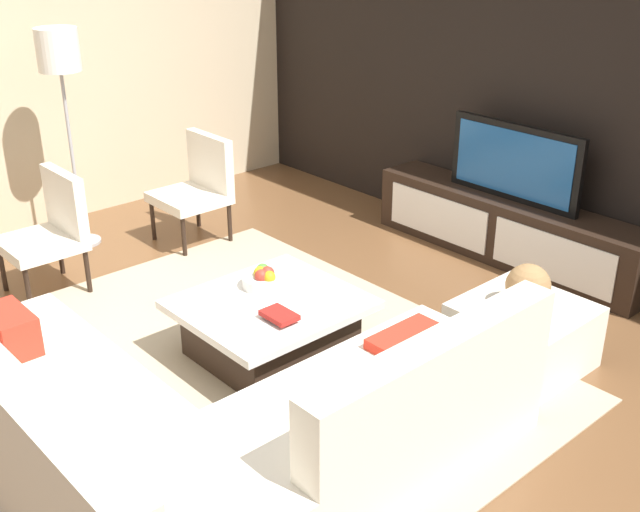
{
  "coord_description": "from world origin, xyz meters",
  "views": [
    {
      "loc": [
        3.22,
        -2.48,
        2.58
      ],
      "look_at": [
        -0.09,
        0.5,
        0.56
      ],
      "focal_mm": 43.76,
      "sensor_mm": 36.0,
      "label": 1
    }
  ],
  "objects_px": {
    "coffee_table": "(271,327)",
    "decorative_ball": "(528,286)",
    "accent_chair_near": "(52,226)",
    "accent_chair_far": "(199,183)",
    "media_console": "(507,229)",
    "fruit_bowl": "(264,278)",
    "television": "(515,163)",
    "ottoman": "(522,335)",
    "book_stack": "(279,316)",
    "sectional_couch": "(198,426)",
    "floor_lamp": "(60,64)"
  },
  "relations": [
    {
      "from": "floor_lamp",
      "to": "ottoman",
      "type": "height_order",
      "value": "floor_lamp"
    },
    {
      "from": "coffee_table",
      "to": "accent_chair_far",
      "type": "bearing_deg",
      "value": 158.32
    },
    {
      "from": "accent_chair_near",
      "to": "book_stack",
      "type": "distance_m",
      "value": 2.05
    },
    {
      "from": "accent_chair_near",
      "to": "fruit_bowl",
      "type": "xyz_separation_m",
      "value": [
        1.59,
        0.67,
        -0.05
      ]
    },
    {
      "from": "fruit_bowl",
      "to": "television",
      "type": "bearing_deg",
      "value": 82.73
    },
    {
      "from": "television",
      "to": "ottoman",
      "type": "height_order",
      "value": "television"
    },
    {
      "from": "accent_chair_far",
      "to": "coffee_table",
      "type": "bearing_deg",
      "value": -29.08
    },
    {
      "from": "ottoman",
      "to": "accent_chair_far",
      "type": "distance_m",
      "value": 2.99
    },
    {
      "from": "fruit_bowl",
      "to": "decorative_ball",
      "type": "xyz_separation_m",
      "value": [
        1.28,
        0.97,
        0.1
      ]
    },
    {
      "from": "fruit_bowl",
      "to": "decorative_ball",
      "type": "bearing_deg",
      "value": 37.17
    },
    {
      "from": "decorative_ball",
      "to": "sectional_couch",
      "type": "bearing_deg",
      "value": -102.87
    },
    {
      "from": "sectional_couch",
      "to": "accent_chair_near",
      "type": "relative_size",
      "value": 2.84
    },
    {
      "from": "media_console",
      "to": "sectional_couch",
      "type": "xyz_separation_m",
      "value": [
        0.53,
        -3.25,
        0.03
      ]
    },
    {
      "from": "coffee_table",
      "to": "decorative_ball",
      "type": "relative_size",
      "value": 3.91
    },
    {
      "from": "media_console",
      "to": "fruit_bowl",
      "type": "height_order",
      "value": "fruit_bowl"
    },
    {
      "from": "coffee_table",
      "to": "ottoman",
      "type": "distance_m",
      "value": 1.53
    },
    {
      "from": "floor_lamp",
      "to": "accent_chair_far",
      "type": "relative_size",
      "value": 2.0
    },
    {
      "from": "floor_lamp",
      "to": "ottoman",
      "type": "bearing_deg",
      "value": 17.67
    },
    {
      "from": "coffee_table",
      "to": "accent_chair_far",
      "type": "relative_size",
      "value": 1.19
    },
    {
      "from": "coffee_table",
      "to": "decorative_ball",
      "type": "bearing_deg",
      "value": 44.25
    },
    {
      "from": "floor_lamp",
      "to": "book_stack",
      "type": "xyz_separation_m",
      "value": [
        2.66,
        -0.06,
        -1.06
      ]
    },
    {
      "from": "television",
      "to": "fruit_bowl",
      "type": "distance_m",
      "value": 2.24
    },
    {
      "from": "television",
      "to": "accent_chair_far",
      "type": "xyz_separation_m",
      "value": [
        -1.97,
        -1.56,
        -0.31
      ]
    },
    {
      "from": "book_stack",
      "to": "decorative_ball",
      "type": "bearing_deg",
      "value": 53.52
    },
    {
      "from": "television",
      "to": "accent_chair_far",
      "type": "bearing_deg",
      "value": -141.64
    },
    {
      "from": "floor_lamp",
      "to": "television",
      "type": "bearing_deg",
      "value": 42.91
    },
    {
      "from": "media_console",
      "to": "accent_chair_near",
      "type": "bearing_deg",
      "value": -123.15
    },
    {
      "from": "ottoman",
      "to": "accent_chair_near",
      "type": "bearing_deg",
      "value": -150.29
    },
    {
      "from": "floor_lamp",
      "to": "accent_chair_near",
      "type": "bearing_deg",
      "value": -37.84
    },
    {
      "from": "accent_chair_near",
      "to": "decorative_ball",
      "type": "height_order",
      "value": "accent_chair_near"
    },
    {
      "from": "accent_chair_near",
      "to": "coffee_table",
      "type": "bearing_deg",
      "value": 21.68
    },
    {
      "from": "book_stack",
      "to": "media_console",
      "type": "bearing_deg",
      "value": 92.95
    },
    {
      "from": "accent_chair_near",
      "to": "accent_chair_far",
      "type": "relative_size",
      "value": 1.0
    },
    {
      "from": "television",
      "to": "floor_lamp",
      "type": "relative_size",
      "value": 0.65
    },
    {
      "from": "television",
      "to": "coffee_table",
      "type": "height_order",
      "value": "television"
    },
    {
      "from": "media_console",
      "to": "television",
      "type": "xyz_separation_m",
      "value": [
        0.0,
        0.0,
        0.54
      ]
    },
    {
      "from": "television",
      "to": "accent_chair_far",
      "type": "relative_size",
      "value": 1.31
    },
    {
      "from": "accent_chair_near",
      "to": "book_stack",
      "type": "height_order",
      "value": "accent_chair_near"
    },
    {
      "from": "ottoman",
      "to": "book_stack",
      "type": "relative_size",
      "value": 3.28
    },
    {
      "from": "accent_chair_far",
      "to": "floor_lamp",
      "type": "bearing_deg",
      "value": -132.78
    },
    {
      "from": "media_console",
      "to": "book_stack",
      "type": "relative_size",
      "value": 10.95
    },
    {
      "from": "ottoman",
      "to": "fruit_bowl",
      "type": "height_order",
      "value": "fruit_bowl"
    },
    {
      "from": "accent_chair_near",
      "to": "book_stack",
      "type": "relative_size",
      "value": 4.08
    },
    {
      "from": "sectional_couch",
      "to": "fruit_bowl",
      "type": "relative_size",
      "value": 8.84
    },
    {
      "from": "fruit_bowl",
      "to": "ottoman",
      "type": "bearing_deg",
      "value": 37.17
    },
    {
      "from": "accent_chair_far",
      "to": "accent_chair_near",
      "type": "bearing_deg",
      "value": -93.31
    },
    {
      "from": "coffee_table",
      "to": "accent_chair_far",
      "type": "xyz_separation_m",
      "value": [
        -1.87,
        0.74,
        0.29
      ]
    },
    {
      "from": "media_console",
      "to": "fruit_bowl",
      "type": "distance_m",
      "value": 2.22
    },
    {
      "from": "television",
      "to": "coffee_table",
      "type": "relative_size",
      "value": 1.09
    },
    {
      "from": "floor_lamp",
      "to": "accent_chair_far",
      "type": "distance_m",
      "value": 1.39
    }
  ]
}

